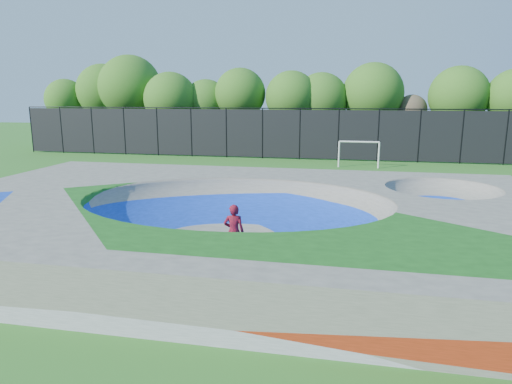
# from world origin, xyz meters

# --- Properties ---
(ground) EXTENTS (120.00, 120.00, 0.00)m
(ground) POSITION_xyz_m (0.00, 0.00, 0.00)
(ground) COLOR #24621B
(ground) RESTS_ON ground
(skate_deck) EXTENTS (22.00, 14.00, 1.50)m
(skate_deck) POSITION_xyz_m (0.00, 0.00, 0.75)
(skate_deck) COLOR gray
(skate_deck) RESTS_ON ground
(skater) EXTENTS (0.69, 0.50, 1.75)m
(skater) POSITION_xyz_m (0.42, -1.92, 0.88)
(skater) COLOR red
(skater) RESTS_ON ground
(skateboard) EXTENTS (0.79, 0.25, 0.05)m
(skateboard) POSITION_xyz_m (0.42, -1.92, 0.03)
(skateboard) COLOR black
(skateboard) RESTS_ON ground
(soccer_goal) EXTENTS (2.86, 0.12, 1.88)m
(soccer_goal) POSITION_xyz_m (4.54, 17.57, 1.30)
(soccer_goal) COLOR silver
(soccer_goal) RESTS_ON ground
(fence) EXTENTS (48.09, 0.09, 4.04)m
(fence) POSITION_xyz_m (0.00, 21.00, 2.10)
(fence) COLOR black
(fence) RESTS_ON ground
(treeline) EXTENTS (52.44, 7.75, 8.75)m
(treeline) POSITION_xyz_m (-0.40, 26.14, 5.02)
(treeline) COLOR #433121
(treeline) RESTS_ON ground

